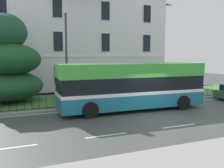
{
  "coord_description": "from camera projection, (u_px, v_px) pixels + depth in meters",
  "views": [
    {
      "loc": [
        -7.89,
        -11.94,
        3.59
      ],
      "look_at": [
        -1.24,
        4.26,
        1.58
      ],
      "focal_mm": 39.74,
      "sensor_mm": 36.0,
      "label": 1
    }
  ],
  "objects": [
    {
      "name": "street_lamp_post",
      "position": [
        66.0,
        50.0,
        17.08
      ],
      "size": [
        0.36,
        0.24,
        6.7
      ],
      "color": "#333338",
      "rests_on": "ground_plane"
    },
    {
      "name": "single_decker_bus",
      "position": [
        132.0,
        86.0,
        16.34
      ],
      "size": [
        9.83,
        2.8,
        3.09
      ],
      "rotation": [
        0.0,
        0.0,
        -0.02
      ],
      "color": "#1A6784",
      "rests_on": "ground_plane"
    },
    {
      "name": "evergreen_tree",
      "position": [
        7.0,
        65.0,
        18.41
      ],
      "size": [
        5.32,
        5.32,
        6.56
      ],
      "color": "#423328",
      "rests_on": "ground_plane"
    },
    {
      "name": "georgian_townhouse",
      "position": [
        72.0,
        35.0,
        27.91
      ],
      "size": [
        19.27,
        9.05,
        11.58
      ],
      "color": "white",
      "rests_on": "ground_plane"
    },
    {
      "name": "iron_verge_railing",
      "position": [
        110.0,
        97.0,
        17.84
      ],
      "size": [
        18.96,
        0.04,
        0.97
      ],
      "color": "black",
      "rests_on": "ground_plane"
    },
    {
      "name": "ground_plane",
      "position": [
        148.0,
        113.0,
        15.55
      ],
      "size": [
        60.0,
        56.0,
        0.18
      ],
      "color": "#404442"
    },
    {
      "name": "litter_bin",
      "position": [
        178.0,
        91.0,
        20.42
      ],
      "size": [
        0.51,
        0.51,
        1.1
      ],
      "color": "black",
      "rests_on": "ground_plane"
    }
  ]
}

